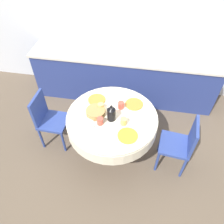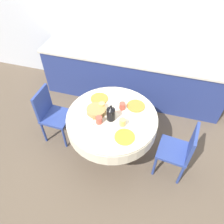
{
  "view_description": "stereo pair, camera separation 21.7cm",
  "coord_description": "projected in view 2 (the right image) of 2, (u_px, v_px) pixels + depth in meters",
  "views": [
    {
      "loc": [
        0.33,
        -1.93,
        2.88
      ],
      "look_at": [
        0.0,
        0.0,
        0.83
      ],
      "focal_mm": 35.0,
      "sensor_mm": 36.0,
      "label": 1
    },
    {
      "loc": [
        0.54,
        -1.88,
        2.88
      ],
      "look_at": [
        0.0,
        0.0,
        0.83
      ],
      "focal_mm": 35.0,
      "sensor_mm": 36.0,
      "label": 2
    }
  ],
  "objects": [
    {
      "name": "ground_plane",
      "position": [
        112.0,
        148.0,
        3.43
      ],
      "size": [
        12.0,
        12.0,
        0.0
      ],
      "primitive_type": "plane",
      "color": "brown"
    },
    {
      "name": "wall_back",
      "position": [
        139.0,
        24.0,
        3.58
      ],
      "size": [
        7.0,
        0.05,
        2.6
      ],
      "color": "silver",
      "rests_on": "ground_plane"
    },
    {
      "name": "kitchen_counter",
      "position": [
        132.0,
        77.0,
        3.97
      ],
      "size": [
        3.24,
        0.64,
        0.9
      ],
      "color": "navy",
      "rests_on": "ground_plane"
    },
    {
      "name": "dining_table",
      "position": [
        112.0,
        122.0,
        2.98
      ],
      "size": [
        1.23,
        1.23,
        0.75
      ],
      "color": "brown",
      "rests_on": "ground_plane"
    },
    {
      "name": "chair_left",
      "position": [
        180.0,
        150.0,
        2.81
      ],
      "size": [
        0.44,
        0.44,
        0.9
      ],
      "rotation": [
        0.0,
        0.0,
        1.46
      ],
      "color": "#2D428E",
      "rests_on": "ground_plane"
    },
    {
      "name": "chair_right",
      "position": [
        52.0,
        113.0,
        3.27
      ],
      "size": [
        0.41,
        0.41,
        0.9
      ],
      "rotation": [
        0.0,
        0.0,
        -1.6
      ],
      "color": "#2D428E",
      "rests_on": "ground_plane"
    },
    {
      "name": "plate_near_left",
      "position": [
        84.0,
        123.0,
        2.8
      ],
      "size": [
        0.25,
        0.25,
        0.01
      ],
      "primitive_type": "cylinder",
      "color": "white",
      "rests_on": "dining_table"
    },
    {
      "name": "cup_near_left",
      "position": [
        99.0,
        120.0,
        2.78
      ],
      "size": [
        0.08,
        0.08,
        0.1
      ],
      "primitive_type": "cylinder",
      "color": "#CC4C3D",
      "rests_on": "dining_table"
    },
    {
      "name": "plate_near_right",
      "position": [
        125.0,
        137.0,
        2.65
      ],
      "size": [
        0.25,
        0.25,
        0.01
      ],
      "primitive_type": "cylinder",
      "color": "yellow",
      "rests_on": "dining_table"
    },
    {
      "name": "cup_near_right",
      "position": [
        122.0,
        122.0,
        2.75
      ],
      "size": [
        0.08,
        0.08,
        0.1
      ],
      "primitive_type": "cylinder",
      "color": "#DBB766",
      "rests_on": "dining_table"
    },
    {
      "name": "plate_far_left",
      "position": [
        99.0,
        99.0,
        3.12
      ],
      "size": [
        0.25,
        0.25,
        0.01
      ],
      "primitive_type": "cylinder",
      "color": "orange",
      "rests_on": "dining_table"
    },
    {
      "name": "cup_far_left",
      "position": [
        102.0,
        106.0,
        2.96
      ],
      "size": [
        0.08,
        0.08,
        0.1
      ],
      "primitive_type": "cylinder",
      "color": "#DBB766",
      "rests_on": "dining_table"
    },
    {
      "name": "plate_far_right",
      "position": [
        136.0,
        106.0,
        3.02
      ],
      "size": [
        0.25,
        0.25,
        0.01
      ],
      "primitive_type": "cylinder",
      "color": "orange",
      "rests_on": "dining_table"
    },
    {
      "name": "cup_far_right",
      "position": [
        122.0,
        106.0,
        2.96
      ],
      "size": [
        0.08,
        0.08,
        0.1
      ],
      "primitive_type": "cylinder",
      "color": "#CC4C3D",
      "rests_on": "dining_table"
    },
    {
      "name": "coffee_carafe",
      "position": [
        111.0,
        113.0,
        2.78
      ],
      "size": [
        0.11,
        0.11,
        0.25
      ],
      "color": "black",
      "rests_on": "dining_table"
    },
    {
      "name": "bread_basket",
      "position": [
        96.0,
        111.0,
        2.91
      ],
      "size": [
        0.26,
        0.26,
        0.08
      ],
      "primitive_type": "cylinder",
      "color": "#AD844C",
      "rests_on": "dining_table"
    }
  ]
}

